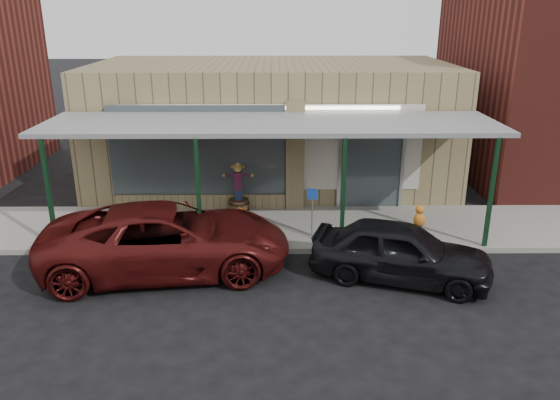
{
  "coord_description": "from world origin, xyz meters",
  "views": [
    {
      "loc": [
        0.11,
        -10.68,
        5.92
      ],
      "look_at": [
        0.23,
        2.6,
        1.26
      ],
      "focal_mm": 35.0,
      "sensor_mm": 36.0,
      "label": 1
    }
  ],
  "objects_px": {
    "barrel_pumpkin": "(240,224)",
    "handicap_sign": "(312,207)",
    "car_maroon": "(167,239)",
    "barrel_scarecrow": "(239,195)",
    "parked_sedan": "(401,251)"
  },
  "relations": [
    {
      "from": "barrel_pumpkin",
      "to": "car_maroon",
      "type": "bearing_deg",
      "value": -129.68
    },
    {
      "from": "barrel_scarecrow",
      "to": "barrel_pumpkin",
      "type": "relative_size",
      "value": 1.86
    },
    {
      "from": "parked_sedan",
      "to": "car_maroon",
      "type": "relative_size",
      "value": 0.76
    },
    {
      "from": "barrel_scarecrow",
      "to": "handicap_sign",
      "type": "height_order",
      "value": "barrel_scarecrow"
    },
    {
      "from": "barrel_scarecrow",
      "to": "parked_sedan",
      "type": "xyz_separation_m",
      "value": [
        3.96,
        -4.07,
        0.02
      ]
    },
    {
      "from": "barrel_scarecrow",
      "to": "handicap_sign",
      "type": "bearing_deg",
      "value": -64.72
    },
    {
      "from": "handicap_sign",
      "to": "car_maroon",
      "type": "distance_m",
      "value": 3.85
    },
    {
      "from": "handicap_sign",
      "to": "barrel_pumpkin",
      "type": "bearing_deg",
      "value": -168.21
    },
    {
      "from": "barrel_scarecrow",
      "to": "parked_sedan",
      "type": "bearing_deg",
      "value": -66.04
    },
    {
      "from": "parked_sedan",
      "to": "car_maroon",
      "type": "distance_m",
      "value": 5.44
    },
    {
      "from": "barrel_scarecrow",
      "to": "parked_sedan",
      "type": "height_order",
      "value": "barrel_scarecrow"
    },
    {
      "from": "barrel_pumpkin",
      "to": "handicap_sign",
      "type": "xyz_separation_m",
      "value": [
        1.94,
        -0.37,
        0.62
      ]
    },
    {
      "from": "barrel_scarecrow",
      "to": "handicap_sign",
      "type": "distance_m",
      "value": 2.91
    },
    {
      "from": "barrel_scarecrow",
      "to": "barrel_pumpkin",
      "type": "height_order",
      "value": "barrel_scarecrow"
    },
    {
      "from": "car_maroon",
      "to": "handicap_sign",
      "type": "bearing_deg",
      "value": -73.53
    }
  ]
}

